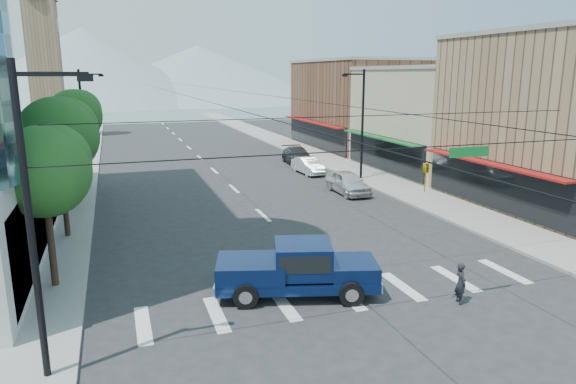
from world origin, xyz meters
name	(u,v)px	position (x,y,z in m)	size (l,w,h in m)	color
ground	(367,310)	(0.00, 0.00, 0.00)	(160.00, 160.00, 0.00)	#28282B
sidewalk_left	(79,160)	(-12.00, 40.00, 0.07)	(4.00, 120.00, 0.15)	gray
sidewalk_right	(300,149)	(12.00, 40.00, 0.07)	(4.00, 120.00, 0.15)	gray
shop_near	(574,123)	(20.00, 10.00, 5.50)	(12.00, 14.00, 11.00)	#8C6B4C
shop_mid	(443,120)	(20.00, 24.00, 4.50)	(12.00, 14.00, 9.00)	tan
shop_far	(363,105)	(20.00, 40.00, 5.00)	(12.00, 18.00, 10.00)	brown
clock_tower	(44,59)	(-16.50, 62.00, 10.64)	(4.80, 4.80, 20.40)	#8C6B4C
mountain_left	(84,66)	(-15.00, 150.00, 11.00)	(80.00, 80.00, 22.00)	gray
mountain_right	(199,73)	(20.00, 160.00, 9.00)	(90.00, 90.00, 18.00)	gray
tree_near	(47,168)	(-11.07, 6.10, 4.99)	(3.65, 3.64, 6.71)	black
tree_midnear	(61,134)	(-11.07, 13.10, 5.59)	(4.09, 4.09, 7.52)	black
tree_midfar	(71,132)	(-11.07, 20.10, 4.99)	(3.65, 3.64, 6.71)	black
tree_far	(76,114)	(-11.07, 27.10, 5.59)	(4.09, 4.09, 7.52)	black
signal_rig	(391,195)	(0.19, -1.00, 4.64)	(21.80, 0.20, 9.00)	black
lamp_pole_nw	(84,120)	(-10.67, 30.00, 4.94)	(2.00, 0.25, 9.00)	black
lamp_pole_ne	(361,120)	(10.67, 22.00, 4.94)	(2.00, 0.25, 9.00)	black
pickup_truck	(296,268)	(-2.05, 2.17, 1.13)	(6.76, 3.92, 2.17)	#08173E
pedestrian	(461,283)	(3.64, -0.56, 0.81)	(0.59, 0.39, 1.62)	black
parked_car_near	(348,182)	(7.60, 17.78, 0.83)	(1.95, 4.84, 1.65)	silver
parked_car_mid	(308,166)	(7.60, 25.91, 0.72)	(1.52, 4.35, 1.43)	silver
parked_car_far	(298,156)	(8.42, 30.93, 0.81)	(2.26, 5.56, 1.61)	#2C2B2D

